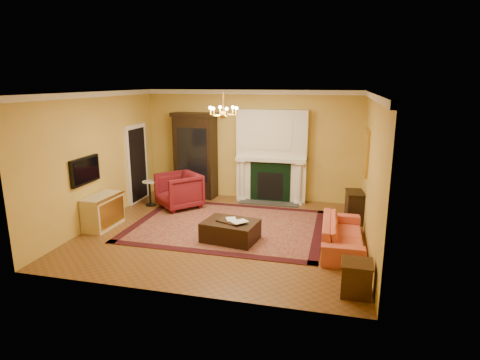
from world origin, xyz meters
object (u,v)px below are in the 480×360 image
(end_table, at_px, (356,279))
(leather_ottoman, at_px, (230,231))
(pedestal_table, at_px, (150,191))
(coral_sofa, at_px, (343,230))
(wingback_armchair, at_px, (179,189))
(console_table, at_px, (354,207))
(china_cabinet, at_px, (196,157))
(commode, at_px, (103,211))

(end_table, distance_m, leather_ottoman, 2.94)
(pedestal_table, bearing_deg, coral_sofa, -18.64)
(wingback_armchair, height_order, coral_sofa, wingback_armchair)
(pedestal_table, xyz_separation_m, console_table, (5.22, -0.01, -0.04))
(china_cabinet, bearing_deg, coral_sofa, -28.86)
(console_table, bearing_deg, china_cabinet, 159.36)
(commode, xyz_separation_m, coral_sofa, (5.24, 0.08, 0.02))
(wingback_armchair, xyz_separation_m, console_table, (4.40, -0.02, -0.15))
(leather_ottoman, bearing_deg, china_cabinet, 130.24)
(commode, relative_size, leather_ottoman, 0.92)
(end_table, height_order, console_table, console_table)
(china_cabinet, xyz_separation_m, pedestal_table, (-0.89, -1.14, -0.75))
(commode, xyz_separation_m, leather_ottoman, (3.00, -0.07, -0.15))
(commode, bearing_deg, pedestal_table, 82.77)
(commode, bearing_deg, china_cabinet, 69.90)
(end_table, height_order, leather_ottoman, end_table)
(china_cabinet, bearing_deg, commode, -106.42)
(console_table, bearing_deg, wingback_armchair, 173.96)
(china_cabinet, relative_size, end_table, 4.40)
(china_cabinet, height_order, coral_sofa, china_cabinet)
(wingback_armchair, height_order, console_table, wingback_armchair)
(pedestal_table, xyz_separation_m, commode, (-0.29, -1.75, -0.02))
(wingback_armchair, bearing_deg, china_cabinet, 129.02)
(pedestal_table, distance_m, console_table, 5.22)
(china_cabinet, bearing_deg, pedestal_table, -122.33)
(commode, xyz_separation_m, end_table, (5.45, -1.70, -0.11))
(coral_sofa, relative_size, console_table, 2.84)
(pedestal_table, height_order, commode, commode)
(wingback_armchair, distance_m, console_table, 4.40)
(end_table, xyz_separation_m, console_table, (0.06, 3.45, 0.09))
(wingback_armchair, bearing_deg, leather_ottoman, -1.97)
(coral_sofa, relative_size, leather_ottoman, 1.84)
(wingback_armchair, distance_m, commode, 2.09)
(commode, relative_size, end_table, 1.93)
(wingback_armchair, relative_size, commode, 1.01)
(china_cabinet, distance_m, commode, 3.21)
(china_cabinet, distance_m, end_table, 6.33)
(end_table, relative_size, leather_ottoman, 0.48)
(coral_sofa, bearing_deg, wingback_armchair, 66.98)
(pedestal_table, bearing_deg, china_cabinet, 51.89)
(coral_sofa, bearing_deg, leather_ottoman, 93.11)
(commode, distance_m, leather_ottoman, 3.00)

